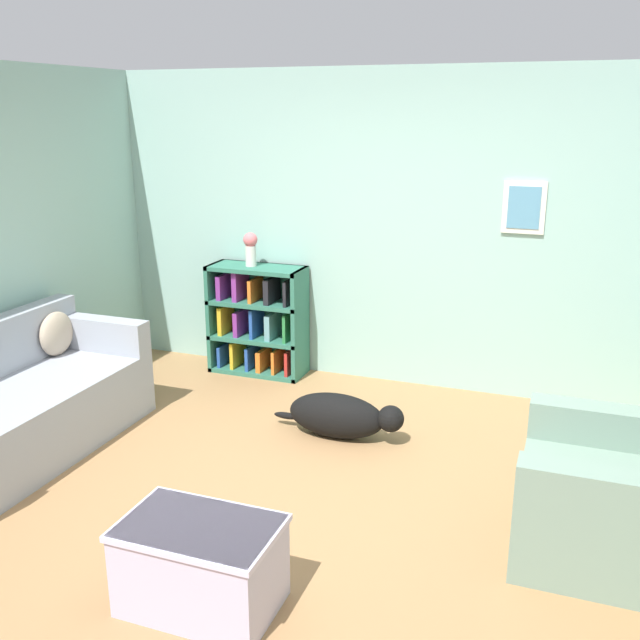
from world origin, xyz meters
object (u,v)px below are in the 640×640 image
at_px(coffee_table, 201,563).
at_px(vase, 251,247).
at_px(bookshelf, 258,320).
at_px(couch, 15,409).
at_px(recliner_chair, 639,497).
at_px(dog, 341,416).

height_order(coffee_table, vase, vase).
bearing_deg(bookshelf, couch, -113.27).
xyz_separation_m(coffee_table, vase, (-1.13, 2.96, 0.90)).
xyz_separation_m(couch, bookshelf, (0.87, 2.03, 0.15)).
height_order(couch, bookshelf, bookshelf).
relative_size(bookshelf, recliner_chair, 0.92).
height_order(bookshelf, coffee_table, bookshelf).
bearing_deg(coffee_table, vase, 110.93).
distance_m(couch, vase, 2.32).
bearing_deg(dog, recliner_chair, -22.48).
relative_size(couch, bookshelf, 1.99).
bearing_deg(coffee_table, couch, 154.03).
height_order(bookshelf, vase, vase).
relative_size(recliner_chair, coffee_table, 1.43).
xyz_separation_m(coffee_table, dog, (0.04, 1.95, -0.07)).
relative_size(recliner_chair, vase, 3.63).
relative_size(couch, recliner_chair, 1.82).
bearing_deg(coffee_table, recliner_chair, 30.88).
bearing_deg(vase, recliner_chair, -30.42).
xyz_separation_m(couch, dog, (2.00, 0.99, -0.16)).
bearing_deg(dog, bookshelf, 137.38).
bearing_deg(bookshelf, vase, -157.83).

